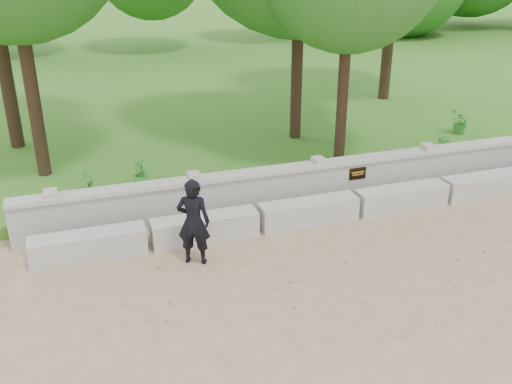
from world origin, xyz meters
The scene contains 9 objects.
ground centered at (0.00, 0.00, 0.00)m, with size 80.00×80.00×0.00m, color tan.
lawn centered at (0.00, 14.00, 0.12)m, with size 40.00×22.00×0.25m, color #2C6C1E.
concrete_bench centered at (0.00, 1.90, 0.22)m, with size 11.90×0.45×0.45m.
parapet_wall centered at (0.00, 2.60, 0.46)m, with size 12.50×0.35×0.90m.
man_main centered at (-3.35, 1.18, 0.74)m, with size 0.64×0.61×1.48m.
shrub_a centered at (-4.84, 3.82, 0.53)m, with size 0.30×0.20×0.57m, color #327F2B.
shrub_b centered at (2.94, 3.30, 0.55)m, with size 0.33×0.26×0.60m, color #327F2B.
shrub_c centered at (4.63, 4.94, 0.55)m, with size 0.54×0.47×0.61m, color #327F2B.
shrub_d centered at (-3.78, 4.05, 0.56)m, with size 0.35×0.31×0.62m, color #327F2B.
Camera 1 is at (-5.06, -6.90, 4.86)m, focal length 40.00 mm.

